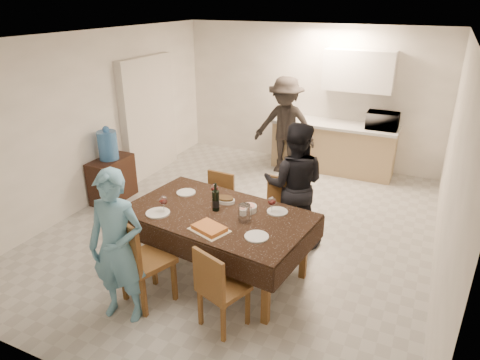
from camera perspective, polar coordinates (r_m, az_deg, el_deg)
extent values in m
cube|color=#AFAFAA|center=(6.17, 0.49, -6.20)|extent=(5.00, 6.00, 0.02)
cube|color=white|center=(5.39, 0.59, 18.62)|extent=(5.00, 6.00, 0.02)
cube|color=white|center=(8.38, 9.24, 11.05)|extent=(5.00, 0.02, 2.60)
cube|color=white|center=(3.40, -21.24, -9.38)|extent=(5.00, 0.02, 2.60)
cube|color=white|center=(7.01, -18.57, 7.75)|extent=(0.02, 6.00, 2.60)
cube|color=white|center=(5.20, 26.50, 1.18)|extent=(0.02, 6.00, 2.60)
cube|color=silver|center=(7.91, -12.05, 8.25)|extent=(0.15, 1.40, 2.10)
cube|color=tan|center=(8.17, 12.25, 4.15)|extent=(2.20, 0.60, 0.86)
cube|color=beige|center=(8.03, 12.52, 7.22)|extent=(2.24, 0.64, 0.05)
cube|color=white|center=(7.91, 15.55, 13.86)|extent=(1.20, 0.34, 0.70)
cube|color=black|center=(4.83, -2.97, -4.61)|extent=(2.19, 1.45, 0.04)
cube|color=brown|center=(5.03, -2.87, -8.66)|extent=(0.07, 0.07, 0.76)
cube|color=brown|center=(4.65, -12.29, -10.39)|extent=(0.60, 0.60, 0.06)
cube|color=brown|center=(4.37, -14.27, -8.67)|extent=(0.46, 0.21, 0.50)
cube|color=brown|center=(4.28, -2.18, -14.18)|extent=(0.52, 0.52, 0.05)
cube|color=brown|center=(4.00, -3.47, -12.87)|extent=(0.40, 0.18, 0.44)
cube|color=brown|center=(5.77, -3.39, -3.69)|extent=(0.41, 0.41, 0.05)
cube|color=brown|center=(5.53, -4.32, -2.28)|extent=(0.40, 0.06, 0.42)
cube|color=brown|center=(5.43, 5.04, -5.14)|extent=(0.44, 0.44, 0.05)
cube|color=brown|center=(5.15, 4.38, -3.57)|extent=(0.43, 0.05, 0.46)
cube|color=black|center=(7.12, -16.67, 0.08)|extent=(0.38, 0.75, 0.70)
cylinder|color=#4082CF|center=(6.93, -17.21, 4.44)|extent=(0.30, 0.30, 0.45)
cylinder|color=white|center=(4.60, 0.58, -4.44)|extent=(0.13, 0.13, 0.20)
cube|color=#C87D3A|center=(4.48, -4.12, -6.42)|extent=(0.46, 0.40, 0.05)
cylinder|color=silver|center=(4.83, 1.17, -3.82)|extent=(0.18, 0.18, 0.07)
cylinder|color=silver|center=(5.05, -2.00, -2.74)|extent=(0.22, 0.22, 0.04)
cylinder|color=silver|center=(4.88, -10.89, -4.34)|extent=(0.27, 0.27, 0.02)
cylinder|color=silver|center=(4.36, 2.23, -7.53)|extent=(0.25, 0.25, 0.01)
cylinder|color=silver|center=(5.32, -7.19, -1.66)|extent=(0.24, 0.24, 0.01)
cylinder|color=silver|center=(4.85, 5.00, -4.21)|extent=(0.24, 0.24, 0.01)
imported|color=white|center=(7.86, 18.48, 7.52)|extent=(0.53, 0.36, 0.29)
imported|color=#5C96B3|center=(4.36, -16.05, -8.65)|extent=(0.65, 0.49, 1.60)
imported|color=black|center=(5.50, 7.24, -0.65)|extent=(0.93, 0.79, 1.65)
imported|color=black|center=(7.82, 6.01, 7.19)|extent=(1.14, 0.66, 1.76)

